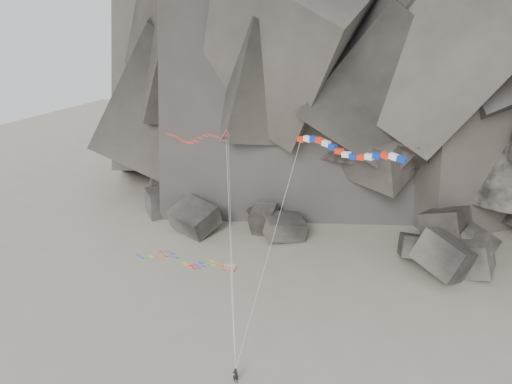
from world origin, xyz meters
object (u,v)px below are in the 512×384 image
at_px(parafoil_kite, 178,259).
at_px(banner_kite, 347,151).
at_px(kite_flyer, 236,374).
at_px(delta_kite, 192,137).
at_px(pennant_kite, 229,188).

bearing_deg(parafoil_kite, banner_kite, -5.86).
bearing_deg(kite_flyer, parafoil_kite, -31.46).
height_order(kite_flyer, delta_kite, delta_kite).
bearing_deg(banner_kite, parafoil_kite, -159.81).
height_order(parafoil_kite, pennant_kite, pennant_kite).
bearing_deg(kite_flyer, delta_kite, -39.58).
relative_size(delta_kite, banner_kite, 1.02).
bearing_deg(pennant_kite, banner_kite, 8.56).
xyz_separation_m(delta_kite, banner_kite, (17.30, 0.01, 0.52)).
distance_m(banner_kite, pennant_kite, 14.62).
height_order(delta_kite, pennant_kite, delta_kite).
relative_size(kite_flyer, parafoil_kite, 0.12).
xyz_separation_m(banner_kite, pennant_kite, (-13.22, 0.81, -6.18)).
bearing_deg(delta_kite, parafoil_kite, -158.65).
relative_size(delta_kite, pennant_kite, 1.06).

